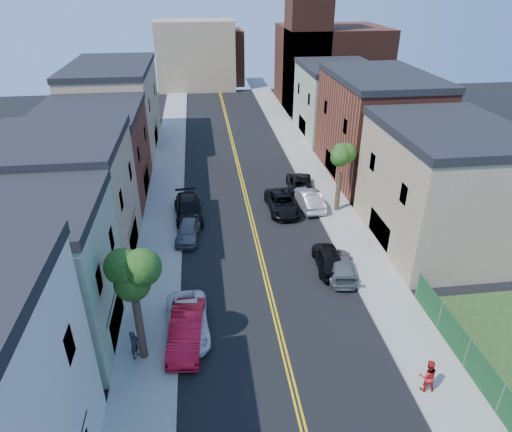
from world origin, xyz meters
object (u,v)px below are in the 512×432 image
object	(u,v)px
grey_car_right	(340,266)
pedestrian_right	(427,376)
black_car_right	(329,259)
black_suv_lane	(282,203)
white_pickup	(187,321)
dark_car_right_far	(299,183)
silver_car_right	(308,199)
black_car_left	(188,209)
pedestrian_left	(134,345)
grey_car_left	(188,231)
red_sedan	(187,331)

from	to	relation	value
grey_car_right	pedestrian_right	bearing A→B (deg)	104.98
black_car_right	black_suv_lane	distance (m)	9.58
black_car_right	grey_car_right	bearing A→B (deg)	130.36
white_pickup	dark_car_right_far	distance (m)	22.00
black_car_right	silver_car_right	world-z (taller)	silver_car_right
black_car_right	silver_car_right	xyz separation A→B (m)	(0.76, 9.86, 0.06)
black_car_left	silver_car_right	world-z (taller)	silver_car_right
white_pickup	pedestrian_left	size ratio (longest dim) A/B	3.07
black_suv_lane	black_car_right	bearing A→B (deg)	-81.21
grey_car_right	pedestrian_right	world-z (taller)	pedestrian_right
grey_car_left	black_car_left	distance (m)	3.68
black_car_right	pedestrian_left	world-z (taller)	pedestrian_left
red_sedan	dark_car_right_far	world-z (taller)	red_sedan
red_sedan	black_suv_lane	size ratio (longest dim) A/B	0.93
black_car_right	pedestrian_right	distance (m)	11.60
grey_car_left	silver_car_right	distance (m)	11.82
grey_car_left	dark_car_right_far	bearing A→B (deg)	43.26
red_sedan	pedestrian_left	xyz separation A→B (m)	(-2.84, -0.94, 0.17)
white_pickup	grey_car_right	xyz separation A→B (m)	(10.80, 4.58, -0.06)
grey_car_right	pedestrian_left	distance (m)	15.13
grey_car_right	grey_car_left	bearing A→B (deg)	-22.58
red_sedan	black_car_left	distance (m)	15.51
black_car_left	silver_car_right	distance (m)	11.02
pedestrian_right	dark_car_right_far	bearing A→B (deg)	-80.82
black_car_left	silver_car_right	bearing A→B (deg)	-0.65
black_car_right	black_suv_lane	xyz separation A→B (m)	(-1.74, 9.42, -0.02)
silver_car_right	dark_car_right_far	xyz separation A→B (m)	(0.00, 3.83, -0.10)
silver_car_right	pedestrian_left	xyz separation A→B (m)	(-13.84, -17.11, 0.18)
grey_car_left	pedestrian_left	size ratio (longest dim) A/B	2.51
black_car_left	dark_car_right_far	world-z (taller)	black_car_left
grey_car_right	black_suv_lane	xyz separation A→B (m)	(-2.34, 10.22, 0.08)
white_pickup	pedestrian_left	xyz separation A→B (m)	(-2.88, -1.87, 0.28)
black_suv_lane	pedestrian_right	xyz separation A→B (m)	(3.70, -20.85, 0.33)
black_car_left	black_car_right	xyz separation A→B (m)	(10.24, -9.20, -0.03)
grey_car_right	pedestrian_right	xyz separation A→B (m)	(1.36, -10.63, 0.41)
black_car_right	silver_car_right	distance (m)	9.89
dark_car_right_far	silver_car_right	bearing A→B (deg)	97.93
black_suv_lane	grey_car_right	bearing A→B (deg)	-78.75
black_car_right	red_sedan	bearing A→B (deg)	35.02
grey_car_left	black_suv_lane	bearing A→B (deg)	31.30
pedestrian_left	pedestrian_right	bearing A→B (deg)	-82.03
black_car_left	grey_car_right	distance (m)	14.75
silver_car_right	black_car_right	bearing A→B (deg)	80.31
grey_car_left	red_sedan	bearing A→B (deg)	-83.32
white_pickup	dark_car_right_far	xyz separation A→B (m)	(10.96, 19.07, 0.00)
pedestrian_left	pedestrian_right	distance (m)	15.61
grey_car_right	black_suv_lane	world-z (taller)	black_suv_lane
black_car_right	black_suv_lane	world-z (taller)	black_car_right
red_sedan	black_car_right	size ratio (longest dim) A/B	1.12
grey_car_left	black_suv_lane	distance (m)	9.35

